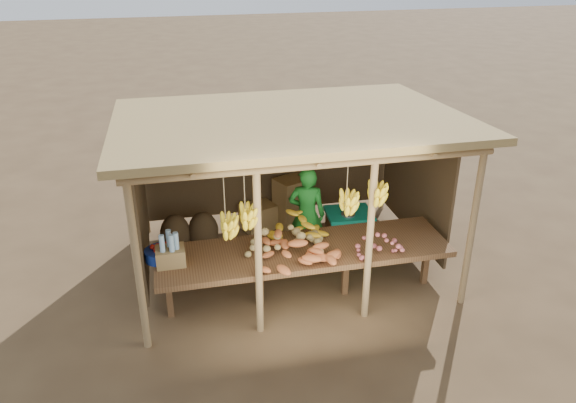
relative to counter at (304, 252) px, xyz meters
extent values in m
plane|color=brown|center=(0.00, 0.95, -0.74)|extent=(60.00, 60.00, 0.00)
cylinder|color=#98794E|center=(-2.10, -0.55, 0.36)|extent=(0.09, 0.09, 2.20)
cylinder|color=#98794E|center=(2.10, -0.55, 0.36)|extent=(0.09, 0.09, 2.20)
cylinder|color=#98794E|center=(-2.10, 2.45, 0.36)|extent=(0.09, 0.09, 2.20)
cylinder|color=#98794E|center=(2.10, 2.45, 0.36)|extent=(0.09, 0.09, 2.20)
cylinder|color=#98794E|center=(-0.70, -0.55, 0.36)|extent=(0.09, 0.09, 2.20)
cylinder|color=#98794E|center=(0.70, -0.55, 0.36)|extent=(0.09, 0.09, 2.20)
cylinder|color=#98794E|center=(0.00, -0.55, 1.46)|extent=(4.40, 0.09, 0.09)
cylinder|color=#98794E|center=(0.00, 2.45, 1.46)|extent=(4.40, 0.09, 0.09)
cube|color=#A6874D|center=(0.00, 0.95, 1.55)|extent=(4.70, 3.50, 0.28)
cube|color=#473621|center=(0.00, 2.43, 0.47)|extent=(4.20, 0.04, 1.98)
cube|color=#473621|center=(-2.08, 1.15, 0.47)|extent=(0.04, 2.40, 1.98)
cube|color=#473621|center=(2.08, 1.15, 0.47)|extent=(0.04, 2.40, 1.98)
cube|color=brown|center=(0.00, 0.00, 0.02)|extent=(3.90, 1.05, 0.08)
cube|color=brown|center=(-1.80, 0.00, -0.38)|extent=(0.08, 0.08, 0.72)
cube|color=brown|center=(-0.60, 0.00, -0.38)|extent=(0.08, 0.08, 0.72)
cube|color=brown|center=(0.60, 0.00, -0.38)|extent=(0.08, 0.08, 0.72)
cube|color=brown|center=(1.80, 0.00, -0.38)|extent=(0.08, 0.08, 0.72)
cylinder|color=navy|center=(-1.86, 0.14, 0.13)|extent=(0.39, 0.39, 0.14)
cube|color=olive|center=(-1.73, -0.01, 0.18)|extent=(0.37, 0.29, 0.23)
imported|color=#1B7D26|center=(0.30, 1.02, 0.03)|extent=(0.64, 0.52, 1.53)
cube|color=brown|center=(1.04, 1.19, -0.44)|extent=(0.67, 0.58, 0.59)
cube|color=#0C8C78|center=(1.04, 1.19, -0.12)|extent=(0.74, 0.65, 0.06)
cube|color=olive|center=(0.34, 2.15, -0.50)|extent=(0.66, 0.60, 0.43)
cube|color=olive|center=(0.34, 2.15, -0.07)|extent=(0.66, 0.60, 0.43)
cube|color=olive|center=(-0.25, 2.15, -0.50)|extent=(0.66, 0.60, 0.43)
ellipsoid|color=#473621|center=(-1.65, 1.84, -0.45)|extent=(0.49, 0.49, 0.66)
ellipsoid|color=#473621|center=(-1.20, 1.84, -0.45)|extent=(0.49, 0.49, 0.66)
camera|label=1|loc=(-1.62, -6.25, 3.82)|focal=35.00mm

